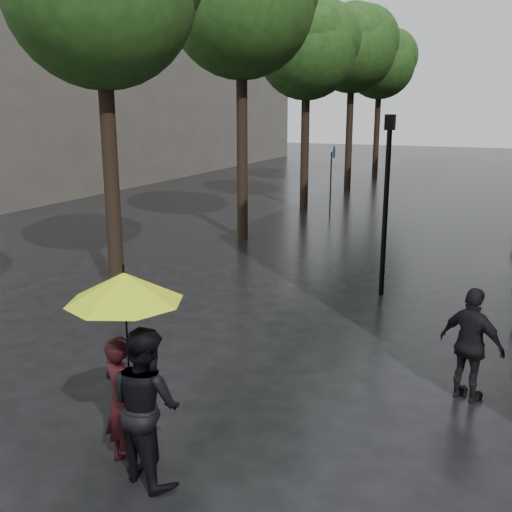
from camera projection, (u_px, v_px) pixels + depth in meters
The scene contains 8 objects.
bg_building at pixel (81, 55), 37.07m from camera, with size 16.00×30.00×14.00m, color #47423D.
street_trees at pixel (277, 31), 19.43m from camera, with size 4.33×34.03×8.91m.
person_burgundy at pixel (122, 402), 6.66m from camera, with size 0.57×0.37×1.55m, color black.
person_black at pixel (146, 405), 6.39m from camera, with size 0.85×0.66×1.75m, color black.
lime_umbrella at pixel (124, 287), 6.12m from camera, with size 1.23×1.23×1.80m.
pedestrian_walking at pixel (471, 345), 8.17m from camera, with size 0.94×0.39×1.61m, color black.
lamp_post at pixel (387, 188), 12.42m from camera, with size 0.20×0.20×3.81m.
cycle_sign at pixel (332, 169), 22.20m from camera, with size 0.13×0.46×2.55m.
Camera 1 is at (3.76, -3.21, 3.98)m, focal length 42.00 mm.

